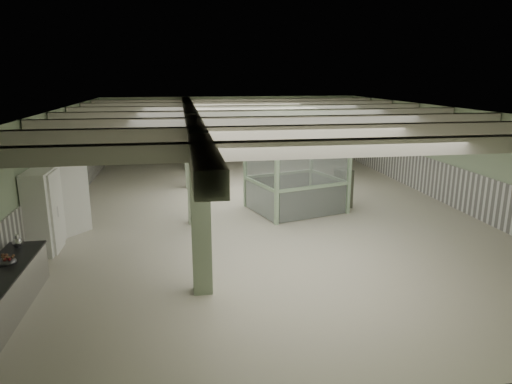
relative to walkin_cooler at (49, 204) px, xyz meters
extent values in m
plane|color=beige|center=(6.62, 2.22, -1.17)|extent=(20.00, 20.00, 0.00)
cube|color=silver|center=(6.62, 2.22, 2.43)|extent=(14.00, 20.00, 0.02)
cube|color=#93A987|center=(6.62, 12.22, 0.63)|extent=(14.00, 0.02, 3.60)
cube|color=#93A987|center=(6.62, -7.78, 0.63)|extent=(14.00, 0.02, 3.60)
cube|color=#93A987|center=(-0.38, 2.22, 0.63)|extent=(0.02, 20.00, 3.60)
cube|color=#93A987|center=(13.62, 2.22, 0.63)|extent=(0.02, 20.00, 3.60)
cube|color=silver|center=(-0.35, 2.22, -0.42)|extent=(0.05, 19.90, 1.50)
cube|color=silver|center=(13.60, 2.22, -0.42)|extent=(0.05, 19.90, 1.50)
cube|color=silver|center=(6.62, 12.20, -0.42)|extent=(13.90, 0.05, 1.50)
cube|color=beige|center=(4.12, 2.22, 2.21)|extent=(0.45, 19.90, 0.40)
cube|color=beige|center=(6.62, -5.28, 2.25)|extent=(13.90, 0.35, 0.32)
cube|color=beige|center=(6.62, -2.78, 2.25)|extent=(13.90, 0.35, 0.32)
cube|color=beige|center=(6.62, -0.28, 2.25)|extent=(13.90, 0.35, 0.32)
cube|color=beige|center=(6.62, 2.22, 2.25)|extent=(13.90, 0.35, 0.32)
cube|color=beige|center=(6.62, 4.72, 2.25)|extent=(13.90, 0.35, 0.32)
cube|color=beige|center=(6.62, 7.22, 2.25)|extent=(13.90, 0.35, 0.32)
cube|color=beige|center=(6.62, 9.72, 2.25)|extent=(13.90, 0.35, 0.32)
cube|color=#8FA182|center=(4.12, -3.78, 0.63)|extent=(0.42, 0.42, 3.60)
cube|color=#8FA182|center=(4.12, 1.22, 0.63)|extent=(0.42, 0.42, 3.60)
cube|color=#8FA182|center=(4.12, 6.22, 0.63)|extent=(0.42, 0.42, 3.60)
cube|color=#8FA182|center=(4.12, 10.22, 0.63)|extent=(0.42, 0.42, 3.60)
cone|color=#313F2F|center=(7.12, -2.78, 1.88)|extent=(0.44, 0.44, 0.22)
cone|color=#313F2F|center=(7.12, 2.72, 1.88)|extent=(0.44, 0.44, 0.22)
cone|color=#313F2F|center=(7.12, 7.72, 1.88)|extent=(0.44, 0.44, 0.22)
cube|color=white|center=(-0.03, 0.00, 0.00)|extent=(0.64, 2.54, 2.33)
cube|color=white|center=(0.32, -0.59, 0.00)|extent=(0.06, 0.95, 2.23)
cube|color=white|center=(0.44, 0.69, 0.00)|extent=(0.65, 0.77, 2.23)
cube|color=silver|center=(0.36, -0.59, 0.00)|extent=(0.02, 0.05, 0.30)
cube|color=silver|center=(0.36, 0.58, 0.00)|extent=(0.02, 0.05, 0.30)
cube|color=#A5C69F|center=(6.74, 0.60, 0.02)|extent=(0.15, 0.15, 2.38)
cube|color=#A5C69F|center=(6.05, 2.88, 0.02)|extent=(0.15, 0.15, 2.38)
cube|color=#A5C69F|center=(9.47, 1.42, 0.02)|extent=(0.15, 0.15, 2.38)
cube|color=#A5C69F|center=(8.78, 3.70, 0.02)|extent=(0.15, 0.15, 2.38)
cube|color=#A5C69F|center=(7.76, 2.15, 1.27)|extent=(3.73, 3.41, 0.12)
cube|color=silver|center=(8.10, 1.01, -0.62)|extent=(2.56, 0.82, 1.05)
cube|color=silver|center=(8.10, 1.01, 0.61)|extent=(2.56, 0.82, 1.22)
cube|color=silver|center=(7.42, 3.29, -0.62)|extent=(2.56, 0.82, 1.05)
cube|color=silver|center=(7.42, 3.29, 0.61)|extent=(2.56, 0.82, 1.22)
cube|color=silver|center=(6.39, 1.74, -0.62)|extent=(0.69, 2.10, 1.05)
cube|color=silver|center=(6.39, 1.74, 0.61)|extent=(0.69, 2.10, 1.22)
cube|color=silver|center=(9.12, 2.56, -0.62)|extent=(0.69, 2.10, 1.05)
cube|color=silver|center=(9.12, 2.56, 0.61)|extent=(0.69, 2.10, 1.22)
cube|color=#595B4C|center=(9.59, 2.25, -0.46)|extent=(0.57, 0.73, 1.41)
camera|label=1|loc=(3.76, -13.26, 3.55)|focal=32.00mm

